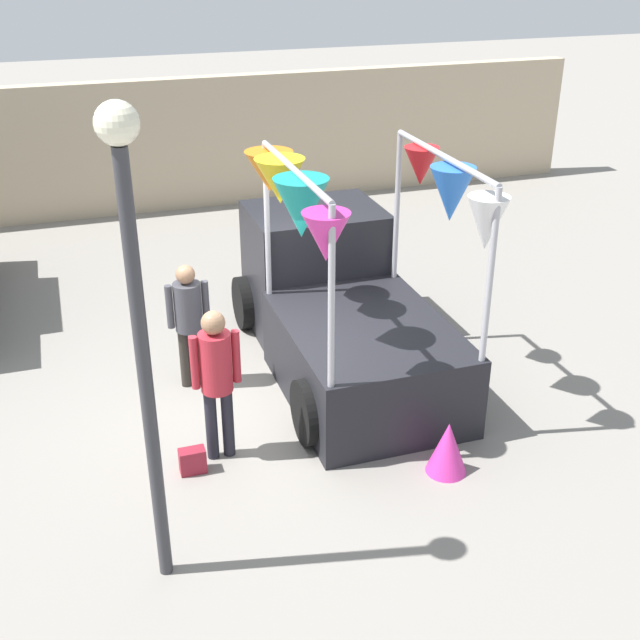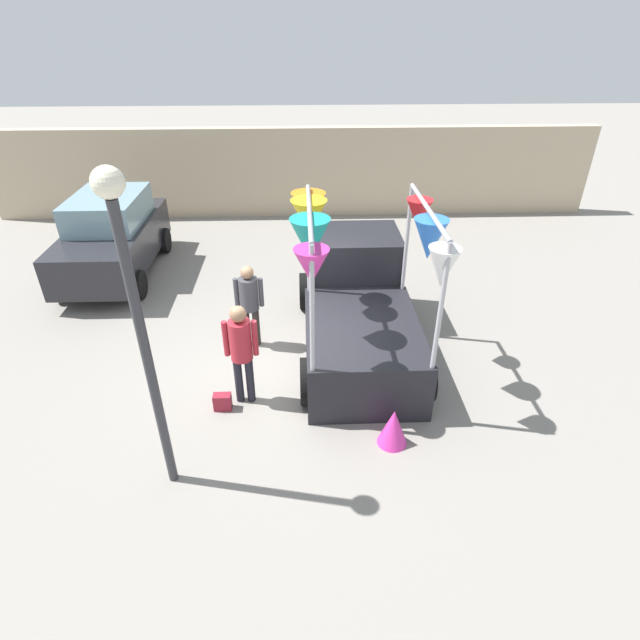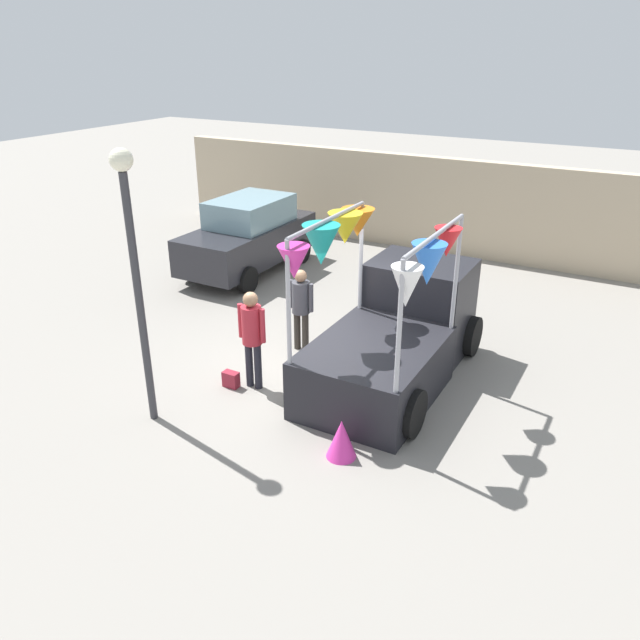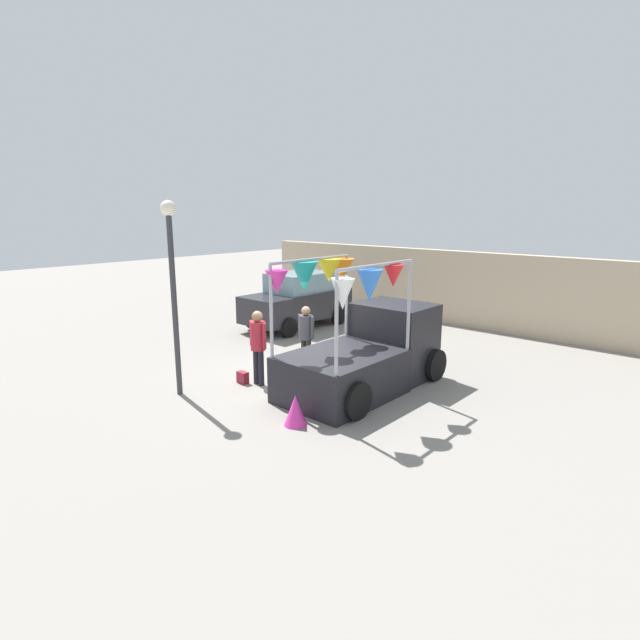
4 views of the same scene
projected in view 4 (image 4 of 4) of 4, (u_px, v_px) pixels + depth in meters
ground_plane at (309, 382)px, 11.85m from camera, size 60.00×60.00×0.00m
vendor_truck at (368, 347)px, 11.43m from camera, size 2.46×4.11×2.98m
parked_car at (298, 300)px, 17.28m from camera, size 1.88×4.00×1.88m
person_customer at (258, 340)px, 11.46m from camera, size 0.53×0.34×1.76m
person_vendor at (306, 331)px, 12.66m from camera, size 0.53×0.34×1.63m
handbag at (243, 377)px, 11.74m from camera, size 0.28×0.16×0.28m
street_lamp at (172, 272)px, 10.50m from camera, size 0.32×0.32×4.20m
brick_boundary_wall at (465, 289)px, 17.34m from camera, size 18.00×0.36×2.60m
folded_kite_bundle_magenta at (295, 410)px, 9.42m from camera, size 0.62×0.62×0.60m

